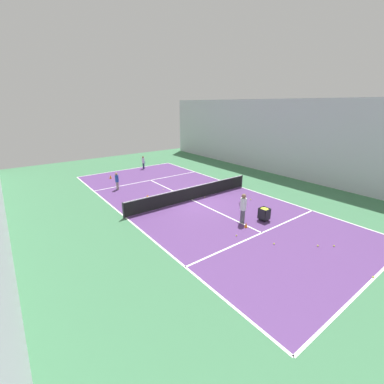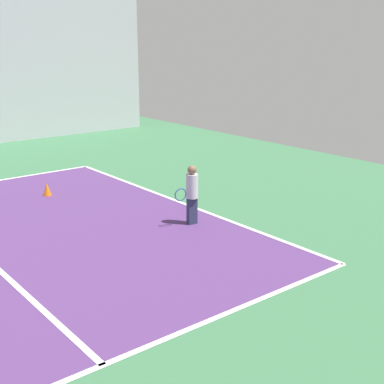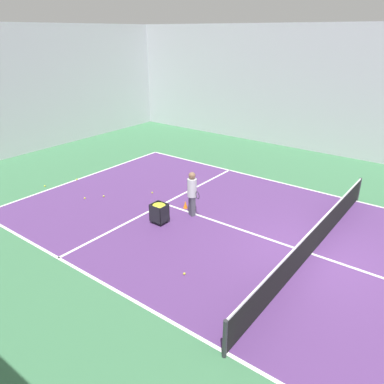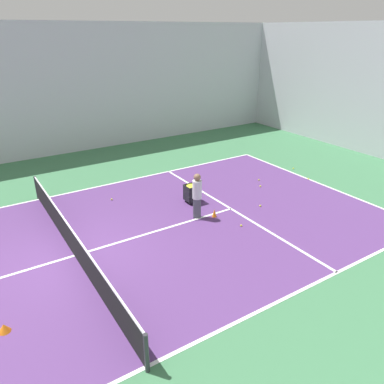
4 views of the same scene
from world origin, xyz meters
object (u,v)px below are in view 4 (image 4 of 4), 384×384
coach_at_net (197,193)px  ball_cart (192,190)px  training_cone_0 (214,213)px  tennis_net (73,241)px

coach_at_net → ball_cart: bearing=-87.5°
ball_cart → training_cone_0: size_ratio=2.54×
tennis_net → ball_cart: 5.22m
coach_at_net → ball_cart: size_ratio=2.25×
coach_at_net → training_cone_0: size_ratio=5.71×
coach_at_net → training_cone_0: coach_at_net is taller
coach_at_net → ball_cart: coach_at_net is taller
tennis_net → training_cone_0: (0.19, 5.07, -0.35)m
coach_at_net → tennis_net: bearing=28.9°
ball_cart → coach_at_net: bearing=-24.9°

